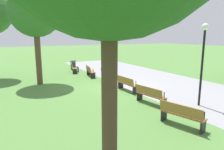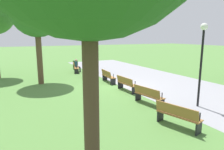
{
  "view_description": "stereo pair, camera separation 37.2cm",
  "coord_description": "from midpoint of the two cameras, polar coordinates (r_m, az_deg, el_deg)",
  "views": [
    {
      "loc": [
        11.29,
        -6.48,
        3.27
      ],
      "look_at": [
        0.0,
        -0.42,
        0.8
      ],
      "focal_mm": 32.39,
      "sensor_mm": 36.0,
      "label": 1
    },
    {
      "loc": [
        11.46,
        -6.15,
        3.27
      ],
      "look_at": [
        0.0,
        -0.42,
        0.8
      ],
      "focal_mm": 32.39,
      "sensor_mm": 36.0,
      "label": 2
    }
  ],
  "objects": [
    {
      "name": "bench_1",
      "position": [
        16.59,
        -6.88,
        1.11
      ],
      "size": [
        1.7,
        0.74,
        0.89
      ],
      "rotation": [
        0.0,
        0.0,
        -0.17
      ],
      "color": "#996633",
      "rests_on": "ground"
    },
    {
      "name": "trash_bin",
      "position": [
        20.5,
        -11.42,
        2.75
      ],
      "size": [
        0.5,
        0.5,
        0.88
      ],
      "primitive_type": "cylinder",
      "color": "#2D512D",
      "rests_on": "ground"
    },
    {
      "name": "bench_4",
      "position": [
        9.97,
        9.66,
        -5.57
      ],
      "size": [
        1.7,
        0.74,
        0.89
      ],
      "rotation": [
        0.0,
        0.0,
        0.17
      ],
      "color": "#996633",
      "rests_on": "ground"
    },
    {
      "name": "tree_3",
      "position": [
        14.67,
        -21.59,
        16.36
      ],
      "size": [
        3.4,
        3.4,
        6.59
      ],
      "color": "brown",
      "rests_on": "ground"
    },
    {
      "name": "lamp_post",
      "position": [
        10.09,
        23.44,
        6.72
      ],
      "size": [
        0.32,
        0.32,
        3.84
      ],
      "color": "black",
      "rests_on": "ground"
    },
    {
      "name": "bench_0",
      "position": [
        18.76,
        -11.33,
        2.11
      ],
      "size": [
        1.71,
        0.91,
        0.89
      ],
      "rotation": [
        0.0,
        0.0,
        -0.28
      ],
      "color": "#996633",
      "rests_on": "ground"
    },
    {
      "name": "ground_plane",
      "position": [
        13.42,
        0.8,
        -3.2
      ],
      "size": [
        120.0,
        120.0,
        0.0
      ],
      "primitive_type": "plane",
      "color": "#54843D"
    },
    {
      "name": "path_paving",
      "position": [
        15.3,
        11.93,
        -1.66
      ],
      "size": [
        27.48,
        6.4,
        0.01
      ],
      "primitive_type": "cube",
      "color": "#939399",
      "rests_on": "ground"
    },
    {
      "name": "bench_3",
      "position": [
        12.17,
        3.33,
        -2.42
      ],
      "size": [
        1.67,
        0.56,
        0.89
      ],
      "rotation": [
        0.0,
        0.0,
        0.06
      ],
      "color": "#996633",
      "rests_on": "ground"
    },
    {
      "name": "person_seated",
      "position": [
        18.97,
        -10.94,
        2.73
      ],
      "size": [
        0.44,
        0.58,
        1.2
      ],
      "rotation": [
        0.0,
        0.0,
        -0.28
      ],
      "color": "navy",
      "rests_on": "ground"
    },
    {
      "name": "bench_5",
      "position": [
        7.83,
        17.76,
        -10.59
      ],
      "size": [
        1.71,
        0.91,
        0.89
      ],
      "rotation": [
        0.0,
        0.0,
        0.28
      ],
      "color": "#996633",
      "rests_on": "ground"
    },
    {
      "name": "bench_2",
      "position": [
        14.39,
        -2.05,
        -0.33
      ],
      "size": [
        1.67,
        0.56,
        0.89
      ],
      "rotation": [
        0.0,
        0.0,
        -0.06
      ],
      "color": "#996633",
      "rests_on": "ground"
    }
  ]
}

